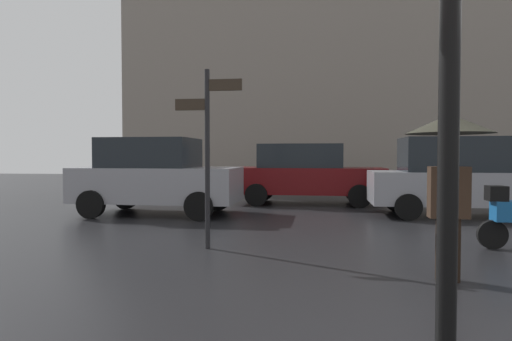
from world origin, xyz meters
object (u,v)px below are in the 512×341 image
Objects in this scene: parked_car_right at (459,177)px; street_signpost at (208,140)px; parked_car_distant at (306,173)px; parked_car_left at (156,176)px; pedestrian_with_umbrella at (449,148)px.

street_signpost reaches higher than parked_car_right.
parked_car_right is 0.96× the size of parked_car_distant.
street_signpost is (2.33, -3.84, 0.75)m from parked_car_left.
parked_car_right reaches higher than parked_car_distant.
street_signpost reaches higher than parked_car_distant.
parked_car_left is 4.56m from street_signpost.
street_signpost reaches higher than pedestrian_with_umbrella.
pedestrian_with_umbrella is 0.43× the size of parked_car_distant.
parked_car_distant is (-1.95, 8.19, -0.64)m from pedestrian_with_umbrella.
parked_car_right is 6.84m from street_signpost.
parked_car_right is at bearing 14.18° from parked_car_left.
pedestrian_with_umbrella is at bearing -87.03° from parked_car_distant.
parked_car_distant is at bearing 156.76° from parked_car_right.
parked_car_right is at bearing 41.25° from street_signpost.
parked_car_left is at bearing -166.72° from parked_car_right.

